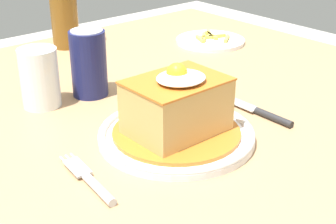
{
  "coord_description": "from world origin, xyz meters",
  "views": [
    {
      "loc": [
        -0.51,
        -0.64,
        1.11
      ],
      "look_at": [
        -0.06,
        -0.12,
        0.79
      ],
      "focal_mm": 52.85,
      "sensor_mm": 36.0,
      "label": 1
    }
  ],
  "objects": [
    {
      "name": "fork",
      "position": [
        -0.23,
        -0.16,
        0.75
      ],
      "size": [
        0.03,
        0.14,
        0.01
      ],
      "color": "silver",
      "rests_on": "dining_table"
    },
    {
      "name": "main_plate",
      "position": [
        -0.06,
        -0.14,
        0.76
      ],
      "size": [
        0.24,
        0.24,
        0.02
      ],
      "color": "white",
      "rests_on": "dining_table"
    },
    {
      "name": "side_plate_fries",
      "position": [
        0.34,
        0.19,
        0.75
      ],
      "size": [
        0.17,
        0.17,
        0.02
      ],
      "color": "white",
      "rests_on": "dining_table"
    },
    {
      "name": "beer_bottle_amber",
      "position": [
        0.05,
        0.39,
        0.85
      ],
      "size": [
        0.06,
        0.06,
        0.27
      ],
      "color": "brown",
      "rests_on": "dining_table"
    },
    {
      "name": "soda_can",
      "position": [
        -0.07,
        0.1,
        0.81
      ],
      "size": [
        0.07,
        0.07,
        0.12
      ],
      "color": "#191E51",
      "rests_on": "dining_table"
    },
    {
      "name": "sandwich_meal",
      "position": [
        -0.06,
        -0.14,
        0.8
      ],
      "size": [
        0.2,
        0.2,
        0.12
      ],
      "color": "#C66B23",
      "rests_on": "main_plate"
    },
    {
      "name": "dining_table",
      "position": [
        0.0,
        0.0,
        0.64
      ],
      "size": [
        1.1,
        0.97,
        0.75
      ],
      "color": "#A87F56",
      "rests_on": "ground_plane"
    },
    {
      "name": "drinking_glass",
      "position": [
        -0.16,
        0.12,
        0.79
      ],
      "size": [
        0.07,
        0.07,
        0.1
      ],
      "color": "silver",
      "rests_on": "dining_table"
    },
    {
      "name": "knife",
      "position": [
        0.1,
        -0.17,
        0.75
      ],
      "size": [
        0.02,
        0.17,
        0.01
      ],
      "color": "#262628",
      "rests_on": "dining_table"
    }
  ]
}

